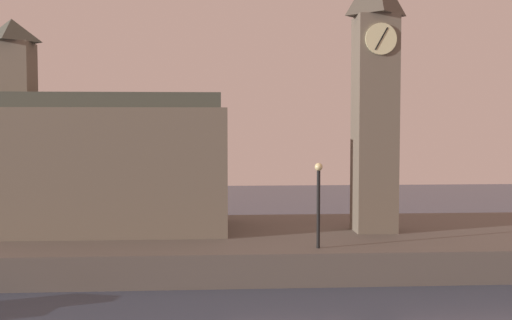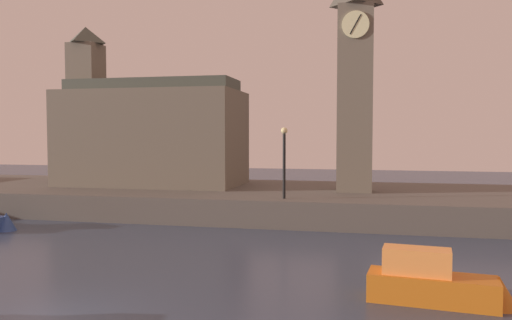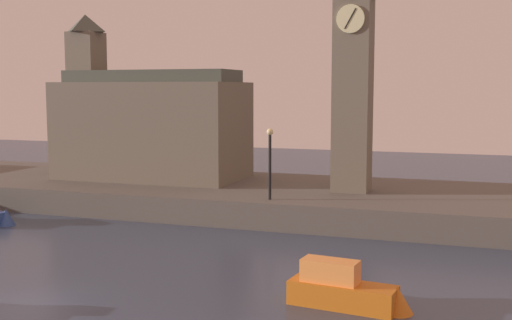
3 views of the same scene
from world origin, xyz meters
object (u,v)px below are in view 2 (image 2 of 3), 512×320
streetlamp (284,154)px  boat_patrol_orange (440,283)px  clock_tower (355,73)px  parliament_hall (148,132)px

streetlamp → boat_patrol_orange: bearing=-60.4°
clock_tower → streetlamp: (-3.66, -4.37, -4.79)m
parliament_hall → streetlamp: parliament_hall is taller
streetlamp → boat_patrol_orange: (6.57, -11.57, -3.32)m
clock_tower → streetlamp: size_ratio=3.60×
streetlamp → parliament_hall: bearing=151.5°
parliament_hall → streetlamp: (10.56, -5.74, -1.21)m
boat_patrol_orange → parliament_hall: bearing=134.7°
parliament_hall → boat_patrol_orange: size_ratio=2.81×
parliament_hall → streetlamp: 12.08m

